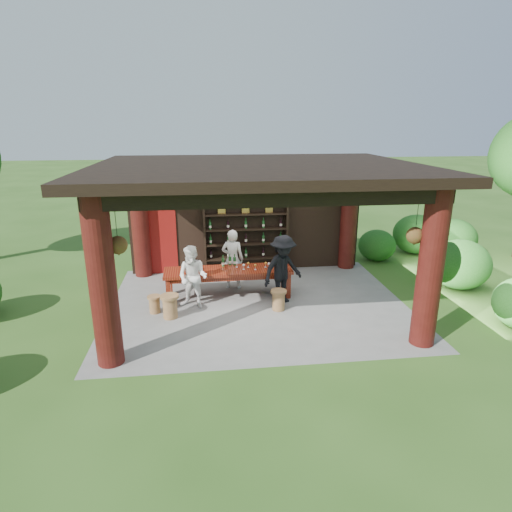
{
  "coord_description": "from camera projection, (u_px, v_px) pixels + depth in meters",
  "views": [
    {
      "loc": [
        -1.26,
        -9.93,
        4.43
      ],
      "look_at": [
        0.0,
        0.4,
        1.15
      ],
      "focal_mm": 30.0,
      "sensor_mm": 36.0,
      "label": 1
    }
  ],
  "objects": [
    {
      "name": "napkin_basket",
      "position": [
        193.0,
        268.0,
        10.99
      ],
      "size": [
        0.26,
        0.18,
        0.14
      ],
      "primitive_type": "cube",
      "rotation": [
        0.0,
        0.0,
        0.01
      ],
      "color": "#BF6672",
      "rests_on": "tasting_table"
    },
    {
      "name": "trees",
      "position": [
        372.0,
        163.0,
        11.48
      ],
      "size": [
        21.16,
        10.45,
        4.8
      ],
      "color": "#3F2819",
      "rests_on": "ground"
    },
    {
      "name": "table_glasses",
      "position": [
        253.0,
        265.0,
        11.21
      ],
      "size": [
        0.91,
        0.31,
        0.15
      ],
      "color": "silver",
      "rests_on": "tasting_table"
    },
    {
      "name": "host",
      "position": [
        233.0,
        259.0,
        11.7
      ],
      "size": [
        0.68,
        0.53,
        1.66
      ],
      "primitive_type": "imported",
      "rotation": [
        0.0,
        0.0,
        2.9
      ],
      "color": "beige",
      "rests_on": "ground"
    },
    {
      "name": "pavilion",
      "position": [
        255.0,
        218.0,
        10.64
      ],
      "size": [
        7.5,
        6.0,
        3.6
      ],
      "color": "slate",
      "rests_on": "ground"
    },
    {
      "name": "table_bottles",
      "position": [
        229.0,
        260.0,
        11.4
      ],
      "size": [
        0.39,
        0.18,
        0.31
      ],
      "color": "#194C1E",
      "rests_on": "tasting_table"
    },
    {
      "name": "stool_near_right",
      "position": [
        279.0,
        299.0,
        10.46
      ],
      "size": [
        0.39,
        0.39,
        0.51
      ],
      "rotation": [
        0.0,
        0.0,
        0.06
      ],
      "color": "brown",
      "rests_on": "ground"
    },
    {
      "name": "wine_shelf",
      "position": [
        246.0,
        237.0,
        12.86
      ],
      "size": [
        2.52,
        0.38,
        2.22
      ],
      "color": "black",
      "rests_on": "ground"
    },
    {
      "name": "guest_woman",
      "position": [
        193.0,
        277.0,
        10.46
      ],
      "size": [
        0.94,
        0.85,
        1.58
      ],
      "primitive_type": "imported",
      "rotation": [
        0.0,
        0.0,
        -0.41
      ],
      "color": "white",
      "rests_on": "ground"
    },
    {
      "name": "tasting_table",
      "position": [
        228.0,
        274.0,
        11.17
      ],
      "size": [
        3.32,
        0.89,
        0.75
      ],
      "rotation": [
        0.0,
        0.0,
        0.01
      ],
      "color": "#56140C",
      "rests_on": "ground"
    },
    {
      "name": "stool_far_left",
      "position": [
        154.0,
        304.0,
        10.31
      ],
      "size": [
        0.33,
        0.33,
        0.43
      ],
      "rotation": [
        0.0,
        0.0,
        0.35
      ],
      "color": "brown",
      "rests_on": "ground"
    },
    {
      "name": "guest_man",
      "position": [
        283.0,
        270.0,
        10.72
      ],
      "size": [
        1.32,
        1.12,
        1.77
      ],
      "primitive_type": "imported",
      "rotation": [
        0.0,
        0.0,
        0.5
      ],
      "color": "black",
      "rests_on": "ground"
    },
    {
      "name": "stool_near_left",
      "position": [
        170.0,
        306.0,
        10.03
      ],
      "size": [
        0.43,
        0.43,
        0.57
      ],
      "rotation": [
        0.0,
        0.0,
        0.38
      ],
      "color": "brown",
      "rests_on": "ground"
    },
    {
      "name": "ground",
      "position": [
        258.0,
        304.0,
        10.88
      ],
      "size": [
        90.0,
        90.0,
        0.0
      ],
      "primitive_type": "plane",
      "color": "#2D5119",
      "rests_on": "ground"
    },
    {
      "name": "shrubs",
      "position": [
        351.0,
        268.0,
        11.85
      ],
      "size": [
        15.32,
        8.47,
        1.36
      ],
      "color": "#194C14",
      "rests_on": "ground"
    }
  ]
}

